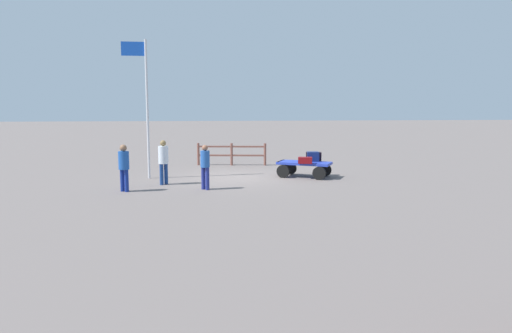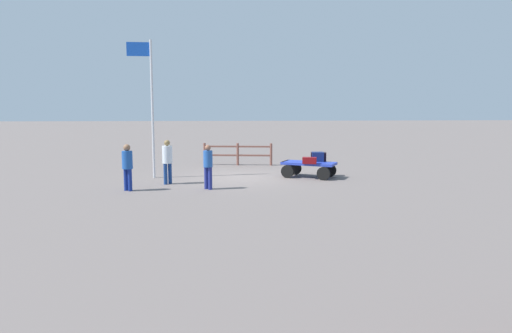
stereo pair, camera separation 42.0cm
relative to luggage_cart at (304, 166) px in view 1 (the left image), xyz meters
name	(u,v)px [view 1 (the left image)]	position (x,y,z in m)	size (l,w,h in m)	color
ground_plane	(237,177)	(2.74, -0.21, -0.46)	(120.00, 120.00, 0.00)	#6D625E
luggage_cart	(304,166)	(0.00, 0.00, 0.00)	(2.34, 1.90, 0.63)	#283DB6
suitcase_dark	(305,160)	(0.05, 0.53, 0.30)	(0.60, 0.42, 0.26)	maroon
suitcase_tan	(314,157)	(-0.47, -0.30, 0.35)	(0.66, 0.40, 0.36)	black
suitcase_grey	(313,157)	(-0.41, -0.15, 0.37)	(0.51, 0.42, 0.39)	navy
worker_lead	(205,164)	(4.00, 2.52, 0.45)	(0.46, 0.46, 1.58)	navy
worker_trailing	(163,158)	(5.56, 1.31, 0.52)	(0.52, 0.52, 1.66)	navy
worker_supervisor	(124,164)	(6.77, 2.65, 0.50)	(0.50, 0.50, 1.63)	navy
flagpole	(144,97)	(6.40, -0.27, 2.79)	(0.99, 0.10, 5.50)	silver
wooden_fence	(232,153)	(2.79, -4.04, 0.16)	(3.35, 0.51, 1.08)	brown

